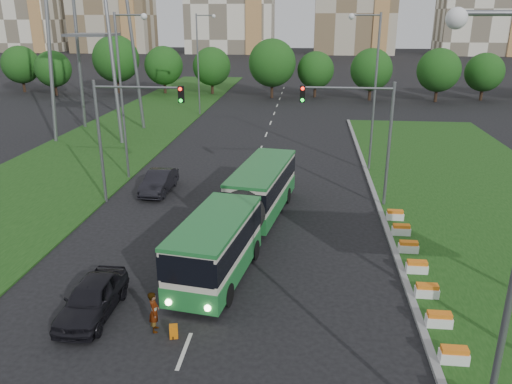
# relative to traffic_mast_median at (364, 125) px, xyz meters

# --- Properties ---
(ground) EXTENTS (360.00, 360.00, 0.00)m
(ground) POSITION_rel_traffic_mast_median_xyz_m (-4.78, -10.00, -5.35)
(ground) COLOR black
(ground) RESTS_ON ground
(grass_median) EXTENTS (14.00, 60.00, 0.15)m
(grass_median) POSITION_rel_traffic_mast_median_xyz_m (8.22, -2.00, -5.27)
(grass_median) COLOR #184012
(grass_median) RESTS_ON ground
(median_kerb) EXTENTS (0.30, 60.00, 0.18)m
(median_kerb) POSITION_rel_traffic_mast_median_xyz_m (1.27, -2.00, -5.26)
(median_kerb) COLOR gray
(median_kerb) RESTS_ON ground
(left_verge) EXTENTS (12.00, 110.00, 0.10)m
(left_verge) POSITION_rel_traffic_mast_median_xyz_m (-22.78, 15.00, -5.30)
(left_verge) COLOR #184012
(left_verge) RESTS_ON ground
(lane_markings) EXTENTS (0.20, 100.00, 0.01)m
(lane_markings) POSITION_rel_traffic_mast_median_xyz_m (-7.78, 10.00, -5.35)
(lane_markings) COLOR silver
(lane_markings) RESTS_ON ground
(flower_planters) EXTENTS (1.10, 15.90, 0.60)m
(flower_planters) POSITION_rel_traffic_mast_median_xyz_m (1.92, -10.30, -4.90)
(flower_planters) COLOR white
(flower_planters) RESTS_ON grass_median
(traffic_mast_median) EXTENTS (5.76, 0.32, 8.00)m
(traffic_mast_median) POSITION_rel_traffic_mast_median_xyz_m (0.00, 0.00, 0.00)
(traffic_mast_median) COLOR slate
(traffic_mast_median) RESTS_ON ground
(traffic_mast_left) EXTENTS (5.76, 0.32, 8.00)m
(traffic_mast_left) POSITION_rel_traffic_mast_median_xyz_m (-15.16, -1.00, 0.00)
(traffic_mast_left) COLOR slate
(traffic_mast_left) RESTS_ON ground
(street_lamps) EXTENTS (36.00, 60.00, 12.00)m
(street_lamps) POSITION_rel_traffic_mast_median_xyz_m (-7.78, 0.00, 0.65)
(street_lamps) COLOR slate
(street_lamps) RESTS_ON ground
(tree_line) EXTENTS (120.00, 8.00, 9.00)m
(tree_line) POSITION_rel_traffic_mast_median_xyz_m (5.22, 45.00, -0.85)
(tree_line) COLOR #164713
(tree_line) RESTS_ON ground
(articulated_bus) EXTENTS (2.56, 16.43, 2.71)m
(articulated_bus) POSITION_rel_traffic_mast_median_xyz_m (-6.90, -5.94, -3.69)
(articulated_bus) COLOR beige
(articulated_bus) RESTS_ON ground
(car_left_near) EXTENTS (1.84, 4.56, 1.55)m
(car_left_near) POSITION_rel_traffic_mast_median_xyz_m (-12.10, -14.02, -4.57)
(car_left_near) COLOR black
(car_left_near) RESTS_ON ground
(car_left_far) EXTENTS (1.70, 4.67, 1.53)m
(car_left_far) POSITION_rel_traffic_mast_median_xyz_m (-13.75, 1.20, -4.59)
(car_left_far) COLOR black
(car_left_far) RESTS_ON ground
(pedestrian) EXTENTS (0.53, 0.69, 1.70)m
(pedestrian) POSITION_rel_traffic_mast_median_xyz_m (-9.22, -14.85, -4.50)
(pedestrian) COLOR gray
(pedestrian) RESTS_ON ground
(shopping_trolley) EXTENTS (0.32, 0.33, 0.54)m
(shopping_trolley) POSITION_rel_traffic_mast_median_xyz_m (-8.37, -15.23, -5.08)
(shopping_trolley) COLOR orange
(shopping_trolley) RESTS_ON ground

